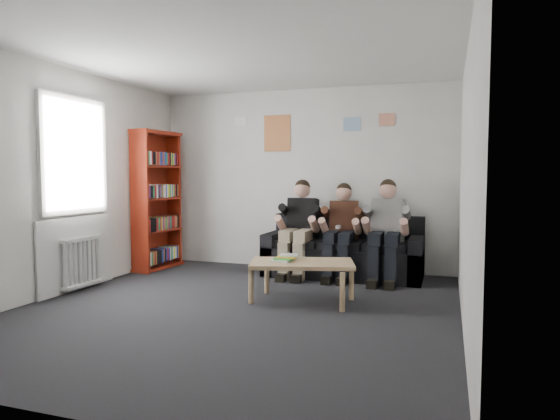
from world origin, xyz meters
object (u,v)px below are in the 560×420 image
at_px(sofa, 344,254).
at_px(person_middle, 341,231).
at_px(bookshelf, 157,200).
at_px(coffee_table, 302,266).
at_px(person_right, 386,231).
at_px(person_left, 299,228).

distance_m(sofa, person_middle, 0.40).
height_order(bookshelf, coffee_table, bookshelf).
height_order(sofa, person_right, person_right).
height_order(coffee_table, person_right, person_right).
height_order(bookshelf, person_middle, bookshelf).
bearing_deg(bookshelf, person_left, 9.02).
height_order(sofa, person_middle, person_middle).
bearing_deg(person_right, coffee_table, -112.28).
distance_m(coffee_table, person_right, 1.60).
relative_size(person_left, person_middle, 1.03).
height_order(person_left, person_right, person_right).
bearing_deg(person_left, coffee_table, -74.04).
xyz_separation_m(sofa, coffee_table, (-0.15, -1.58, 0.10)).
distance_m(person_left, person_middle, 0.60).
xyz_separation_m(person_middle, person_right, (0.60, -0.00, 0.02)).
xyz_separation_m(sofa, person_middle, (0.00, -0.20, 0.35)).
distance_m(coffee_table, person_middle, 1.41).
height_order(bookshelf, person_left, bookshelf).
distance_m(person_left, person_right, 1.20).
height_order(bookshelf, person_right, bookshelf).
relative_size(bookshelf, person_middle, 1.58).
bearing_deg(person_middle, person_right, -10.05).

